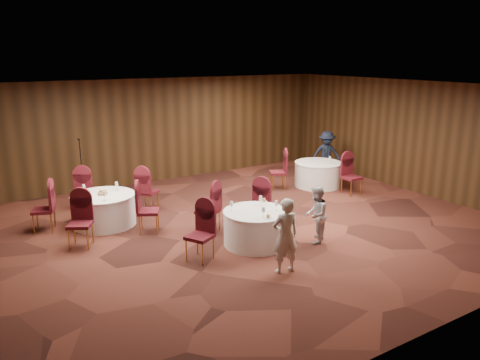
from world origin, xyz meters
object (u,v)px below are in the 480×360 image
table_right (318,174)px  woman_b (316,214)px  woman_a (285,236)px  man_c (326,154)px  table_main (256,227)px  mic_stand (83,182)px  table_left (104,209)px

table_right → woman_b: size_ratio=1.14×
table_right → woman_a: size_ratio=0.99×
man_c → woman_b: bearing=-104.1°
table_main → mic_stand: 5.58m
mic_stand → man_c: mic_stand is taller
table_left → table_right: same height
mic_stand → woman_b: mic_stand is taller
table_left → man_c: bearing=5.2°
table_left → man_c: man_c is taller
mic_stand → woman_b: 6.62m
table_left → woman_b: woman_b is taller
mic_stand → woman_b: bearing=-58.5°
mic_stand → woman_a: 6.76m
mic_stand → woman_a: bearing=-72.4°
mic_stand → man_c: (7.46, -1.52, 0.23)m
table_main → woman_b: woman_b is taller
table_left → woman_b: (3.53, -3.44, 0.25)m
mic_stand → woman_a: (2.04, -6.44, 0.20)m
woman_a → man_c: man_c is taller
table_left → mic_stand: bearing=88.2°
table_left → table_right: bearing=-0.8°
table_main → table_right: (4.13, 2.78, 0.00)m
table_right → mic_stand: bearing=160.4°
table_main → table_right: size_ratio=0.97×
table_right → woman_b: woman_b is taller
table_right → woman_a: woman_a is taller
woman_a → woman_b: bearing=-142.3°
man_c → table_left: bearing=-144.8°
mic_stand → man_c: bearing=-11.6°
table_right → woman_a: (-4.40, -4.15, 0.34)m
table_main → table_right: bearing=34.0°
table_main → woman_a: (-0.27, -1.37, 0.34)m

